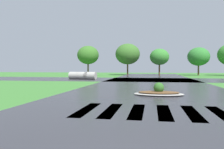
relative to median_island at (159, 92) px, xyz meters
The scene contains 6 objects.
asphalt_roadway 0.43m from the median_island, behind, with size 10.22×80.00×0.01m, color #2B2B30.
asphalt_cross_road 15.32m from the median_island, 91.53° to the left, with size 90.00×9.20×0.01m, color #2B2B30.
crosswalk_stripes 4.82m from the median_island, 94.87° to the right, with size 4.95×2.85×0.01m.
median_island is the anchor object (origin of this frame).
drainage_pipe_stack 17.41m from the median_island, 120.60° to the left, with size 3.63×1.45×0.92m.
background_treeline 31.37m from the median_island, 81.05° to the left, with size 37.32×5.93×5.97m.
Camera 1 is at (0.05, -2.74, 1.51)m, focal length 37.19 mm.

